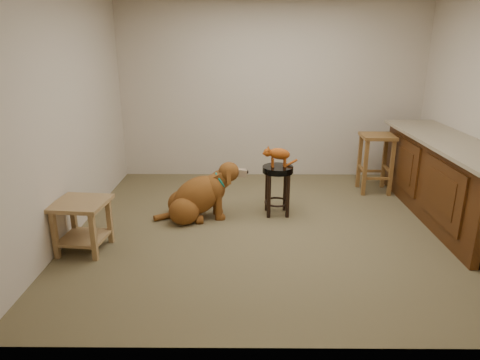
{
  "coord_description": "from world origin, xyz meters",
  "views": [
    {
      "loc": [
        -0.42,
        -4.42,
        2.0
      ],
      "look_at": [
        -0.46,
        0.33,
        0.45
      ],
      "focal_mm": 32.0,
      "sensor_mm": 36.0,
      "label": 1
    }
  ],
  "objects_px": {
    "wood_stool": "(375,162)",
    "side_table": "(82,218)",
    "padded_stool": "(278,181)",
    "tabby_kitten": "(277,154)",
    "golden_retriever": "(199,197)"
  },
  "relations": [
    {
      "from": "padded_stool",
      "to": "side_table",
      "type": "bearing_deg",
      "value": -154.27
    },
    {
      "from": "padded_stool",
      "to": "golden_retriever",
      "type": "distance_m",
      "value": 0.95
    },
    {
      "from": "wood_stool",
      "to": "golden_retriever",
      "type": "bearing_deg",
      "value": -157.26
    },
    {
      "from": "padded_stool",
      "to": "wood_stool",
      "type": "height_order",
      "value": "wood_stool"
    },
    {
      "from": "wood_stool",
      "to": "side_table",
      "type": "height_order",
      "value": "wood_stool"
    },
    {
      "from": "side_table",
      "to": "wood_stool",
      "type": "bearing_deg",
      "value": 27.92
    },
    {
      "from": "side_table",
      "to": "golden_retriever",
      "type": "relative_size",
      "value": 0.49
    },
    {
      "from": "wood_stool",
      "to": "padded_stool",
      "type": "bearing_deg",
      "value": -149.11
    },
    {
      "from": "side_table",
      "to": "tabby_kitten",
      "type": "xyz_separation_m",
      "value": [
        1.98,
        0.96,
        0.4
      ]
    },
    {
      "from": "padded_stool",
      "to": "golden_retriever",
      "type": "xyz_separation_m",
      "value": [
        -0.93,
        -0.14,
        -0.16
      ]
    },
    {
      "from": "padded_stool",
      "to": "golden_retriever",
      "type": "bearing_deg",
      "value": -171.54
    },
    {
      "from": "tabby_kitten",
      "to": "padded_stool",
      "type": "bearing_deg",
      "value": -5.72
    },
    {
      "from": "wood_stool",
      "to": "golden_retriever",
      "type": "xyz_separation_m",
      "value": [
        -2.33,
        -0.98,
        -0.15
      ]
    },
    {
      "from": "golden_retriever",
      "to": "tabby_kitten",
      "type": "height_order",
      "value": "tabby_kitten"
    },
    {
      "from": "padded_stool",
      "to": "tabby_kitten",
      "type": "height_order",
      "value": "tabby_kitten"
    }
  ]
}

